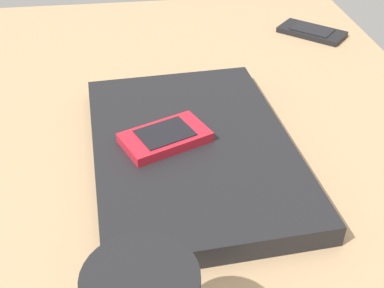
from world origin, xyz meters
The scene contains 4 objects.
desk_surface centered at (0.00, 0.00, 1.50)cm, with size 120.00×80.00×3.00cm, color tan.
laptop_closed centered at (-5.91, 3.96, 4.25)cm, with size 33.69×22.97×2.50cm, color black.
cell_phone_on_laptop centered at (-6.14, 0.83, 6.12)cm, with size 9.21×11.34×1.31cm.
cell_phone_on_desk centered at (-39.15, 30.11, 3.50)cm, with size 11.82×12.19×1.06cm.
Camera 1 is at (41.10, -2.32, 39.39)cm, focal length 46.42 mm.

